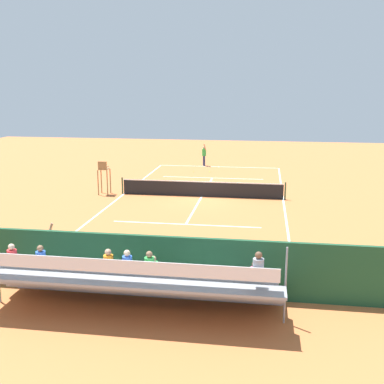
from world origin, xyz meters
TOP-DOWN VIEW (x-y plane):
  - ground_plane at (0.00, 0.00)m, footprint 60.00×60.00m
  - court_line_markings at (0.00, -0.04)m, footprint 10.10×22.20m
  - tennis_net at (0.00, 0.00)m, footprint 10.30×0.10m
  - backdrop_wall at (0.00, 14.00)m, footprint 18.00×0.16m
  - bleacher_stand at (-0.00, 15.35)m, footprint 9.06×2.40m
  - umpire_chair at (6.20, 0.32)m, footprint 0.67×0.67m
  - courtside_bench at (-2.23, 13.27)m, footprint 1.80×0.40m
  - equipment_bag at (-0.11, 13.40)m, footprint 0.90×0.36m
  - tennis_player at (1.30, -11.31)m, footprint 0.47×0.55m
  - tennis_racket at (2.12, -10.83)m, footprint 0.38×0.59m
  - tennis_ball_near at (1.73, -8.16)m, footprint 0.07×0.07m
  - tennis_ball_far at (0.48, -8.36)m, footprint 0.07×0.07m
  - line_judge at (3.83, 13.12)m, footprint 0.45×0.56m

SIDE VIEW (x-z plane):
  - ground_plane at x=0.00m, z-range 0.00..0.00m
  - court_line_markings at x=0.00m, z-range 0.00..0.01m
  - tennis_racket at x=2.12m, z-range 0.00..0.03m
  - tennis_ball_near at x=1.73m, z-range 0.00..0.07m
  - tennis_ball_far at x=0.48m, z-range 0.00..0.07m
  - equipment_bag at x=-0.11m, z-range 0.00..0.36m
  - tennis_net at x=0.00m, z-range -0.03..1.04m
  - courtside_bench at x=-2.23m, z-range 0.09..1.02m
  - bleacher_stand at x=0.00m, z-range -0.29..2.19m
  - backdrop_wall at x=0.00m, z-range 0.00..2.00m
  - tennis_player at x=1.30m, z-range 0.05..1.98m
  - line_judge at x=3.83m, z-range 0.05..1.98m
  - umpire_chair at x=6.20m, z-range 0.24..2.38m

